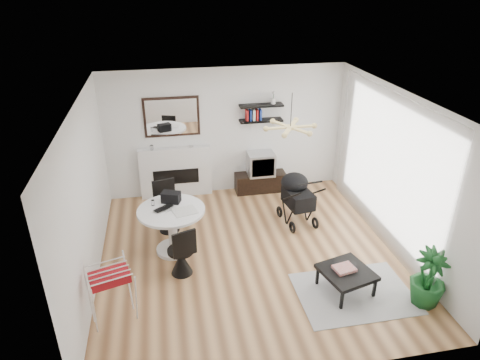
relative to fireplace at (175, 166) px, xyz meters
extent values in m
plane|color=brown|center=(1.10, -2.42, -0.69)|extent=(5.00, 5.00, 0.00)
plane|color=white|center=(1.10, -2.42, 2.01)|extent=(5.00, 5.00, 0.00)
plane|color=white|center=(1.10, 0.08, 0.66)|extent=(5.00, 0.00, 5.00)
plane|color=white|center=(-1.40, -2.42, 0.66)|extent=(0.00, 5.00, 5.00)
plane|color=white|center=(3.60, -2.42, 0.66)|extent=(0.00, 5.00, 5.00)
cube|color=white|center=(3.50, -2.22, 0.66)|extent=(0.04, 3.60, 2.60)
cube|color=white|center=(0.00, 0.00, -0.14)|extent=(1.50, 0.15, 1.10)
cube|color=black|center=(0.00, -0.06, -0.21)|extent=(0.95, 0.06, 0.32)
cube|color=black|center=(0.00, 0.06, 1.06)|extent=(1.12, 0.03, 0.82)
cube|color=white|center=(0.00, 0.04, 1.06)|extent=(1.02, 0.01, 0.72)
cube|color=black|center=(1.82, -0.05, 0.91)|extent=(0.90, 0.25, 0.04)
cube|color=black|center=(1.82, -0.05, 1.23)|extent=(0.90, 0.25, 0.04)
cube|color=black|center=(1.82, -0.13, -0.48)|extent=(1.10, 0.39, 0.41)
cube|color=#B6B6B8|center=(1.82, -0.13, -0.03)|extent=(0.57, 0.49, 0.49)
cube|color=black|center=(1.82, -0.37, -0.03)|extent=(0.48, 0.01, 0.39)
cylinder|color=white|center=(-0.17, -2.06, -0.65)|extent=(0.61, 0.61, 0.07)
cylinder|color=white|center=(-0.17, -2.06, -0.26)|extent=(0.15, 0.15, 0.72)
cylinder|color=white|center=(-0.17, -2.06, 0.12)|extent=(1.13, 1.13, 0.04)
imported|color=black|center=(-0.26, -2.08, 0.15)|extent=(0.40, 0.37, 0.03)
cube|color=black|center=(-0.15, -1.81, 0.23)|extent=(0.35, 0.28, 0.19)
cube|color=white|center=(0.05, -2.17, 0.15)|extent=(0.44, 0.40, 0.01)
cylinder|color=white|center=(-0.46, -1.87, 0.19)|extent=(0.06, 0.06, 0.10)
cylinder|color=black|center=(-0.22, -1.39, -0.22)|extent=(0.46, 0.46, 0.05)
cone|color=black|center=(-0.22, -1.39, -0.47)|extent=(0.37, 0.37, 0.44)
cube|color=black|center=(-0.27, -1.18, 0.04)|extent=(0.41, 0.14, 0.47)
cylinder|color=black|center=(-0.08, -2.70, -0.25)|extent=(0.42, 0.42, 0.05)
cone|color=black|center=(-0.08, -2.70, -0.48)|extent=(0.34, 0.34, 0.40)
cube|color=black|center=(-0.02, -2.88, -0.02)|extent=(0.37, 0.16, 0.43)
cube|color=maroon|center=(-1.05, -3.58, 0.09)|extent=(0.57, 0.42, 0.14)
cube|color=black|center=(2.22, -1.54, -0.17)|extent=(0.52, 0.70, 0.30)
ellipsoid|color=black|center=(2.19, -1.35, 0.07)|extent=(0.52, 0.52, 0.37)
cylinder|color=black|center=(2.27, -1.95, 0.34)|extent=(0.48, 0.10, 0.03)
torus|color=black|center=(1.94, -1.27, -0.59)|extent=(0.08, 0.23, 0.23)
torus|color=black|center=(2.41, -1.21, -0.59)|extent=(0.08, 0.23, 0.23)
torus|color=black|center=(2.02, -1.87, -0.59)|extent=(0.08, 0.23, 0.23)
torus|color=black|center=(2.49, -1.81, -0.59)|extent=(0.08, 0.23, 0.23)
cube|color=#A3A3A3|center=(2.44, -3.69, -0.68)|extent=(1.71, 1.23, 0.01)
cube|color=black|center=(2.33, -3.59, -0.34)|extent=(0.86, 0.86, 0.06)
cube|color=black|center=(2.11, -3.96, -0.52)|extent=(0.04, 0.04, 0.30)
cube|color=black|center=(2.69, -3.81, -0.52)|extent=(0.04, 0.04, 0.30)
cube|color=black|center=(1.96, -3.38, -0.52)|extent=(0.04, 0.04, 0.30)
cube|color=black|center=(2.54, -3.23, -0.52)|extent=(0.04, 0.04, 0.30)
cube|color=#C73B31|center=(2.29, -3.56, -0.29)|extent=(0.35, 0.29, 0.04)
imported|color=#164F1F|center=(3.35, -4.06, -0.24)|extent=(0.52, 0.52, 0.89)
camera|label=1|loc=(-0.20, -8.33, 3.68)|focal=32.00mm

